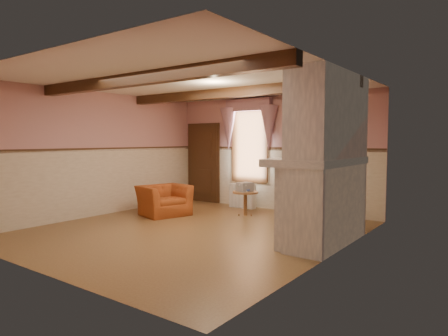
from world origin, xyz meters
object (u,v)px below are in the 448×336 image
Objects in this scene: armchair at (164,200)px; bowl at (319,155)px; side_table at (245,203)px; radiator at (242,196)px; mantel_clock at (333,151)px; oil_lamp at (324,149)px.

bowl reaches higher than armchair.
armchair is 1.86m from side_table.
radiator is 2.92× the size of mantel_clock.
oil_lamp reaches higher than mantel_clock.
radiator is 3.73m from bowl.
bowl is at bearing -75.91° from armchair.
bowl is at bearing -35.80° from radiator.
side_table is 2.42× the size of mantel_clock.
mantel_clock is 0.86× the size of oil_lamp.
oil_lamp is at bearing -90.00° from mantel_clock.
side_table is at bearing 151.61° from bowl.
side_table is 2.66m from mantel_clock.
armchair is 3.99m from oil_lamp.
bowl is at bearing -28.39° from side_table.
oil_lamp is (3.80, 0.03, 1.22)m from armchair.
mantel_clock reaches higher than armchair.
bowl is (3.80, -0.17, 1.12)m from armchair.
armchair reaches higher than side_table.
mantel_clock is (3.80, 0.43, 1.18)m from armchair.
side_table is at bearing 155.58° from oil_lamp.
armchair is 1.50× the size of radiator.
oil_lamp is at bearing -24.42° from side_table.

